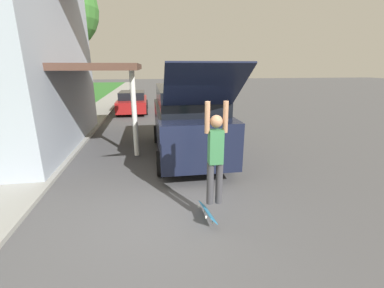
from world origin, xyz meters
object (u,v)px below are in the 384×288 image
lawn_tree_far (57,9)px  car_down_street (133,102)px  skateboarder (215,153)px  suv_parked (187,119)px  skateboard (207,212)px

lawn_tree_far → car_down_street: size_ratio=1.84×
car_down_street → skateboarder: (2.24, -13.18, 0.74)m
suv_parked → car_down_street: suv_parked is taller
lawn_tree_far → suv_parked: (6.16, -9.06, -4.82)m
lawn_tree_far → suv_parked: 11.97m
suv_parked → car_down_street: size_ratio=1.32×
suv_parked → skateboarder: suv_parked is taller
suv_parked → car_down_street: bearing=104.2°
skateboarder → lawn_tree_far: bearing=114.9°
lawn_tree_far → skateboard: (5.97, -13.03, -5.87)m
car_down_street → skateboarder: size_ratio=2.35×
suv_parked → skateboard: 4.11m
car_down_street → skateboarder: bearing=-80.4°
suv_parked → skateboarder: (-0.07, -4.03, 0.17)m
lawn_tree_far → skateboard: lawn_tree_far is taller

